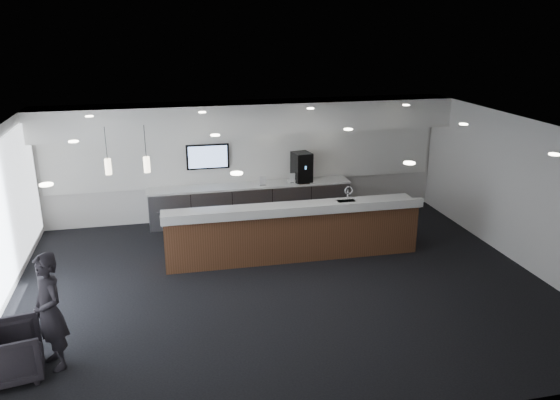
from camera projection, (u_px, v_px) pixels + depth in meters
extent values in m
plane|color=black|center=(283.00, 284.00, 10.50)|extent=(10.00, 10.00, 0.00)
cube|color=black|center=(283.00, 130.00, 9.56)|extent=(10.00, 8.00, 0.02)
cube|color=silver|center=(247.00, 159.00, 13.74)|extent=(10.00, 0.02, 3.00)
cube|color=silver|center=(523.00, 193.00, 11.08)|extent=(0.02, 8.00, 3.00)
cube|color=white|center=(250.00, 117.00, 12.96)|extent=(10.00, 0.90, 0.70)
cube|color=white|center=(248.00, 156.00, 13.68)|extent=(9.80, 0.06, 1.40)
cube|color=gray|center=(251.00, 203.00, 13.73)|extent=(5.00, 0.60, 0.90)
cube|color=silver|center=(250.00, 185.00, 13.58)|extent=(5.06, 0.66, 0.05)
cylinder|color=silver|center=(170.00, 212.00, 13.00)|extent=(0.60, 0.02, 0.02)
cylinder|color=silver|center=(212.00, 209.00, 13.21)|extent=(0.60, 0.02, 0.02)
cylinder|color=silver|center=(253.00, 206.00, 13.42)|extent=(0.60, 0.02, 0.02)
cylinder|color=silver|center=(292.00, 203.00, 13.63)|extent=(0.60, 0.02, 0.02)
cylinder|color=silver|center=(330.00, 200.00, 13.84)|extent=(0.60, 0.02, 0.02)
cube|color=black|center=(208.00, 157.00, 13.40)|extent=(1.05, 0.07, 0.62)
cube|color=blue|center=(208.00, 157.00, 13.36)|extent=(0.95, 0.01, 0.54)
cylinder|color=#F6E6C0|center=(147.00, 168.00, 10.04)|extent=(0.12, 0.12, 0.30)
cylinder|color=#F6E6C0|center=(107.00, 170.00, 9.89)|extent=(0.12, 0.12, 0.30)
cube|color=#4A2C18|center=(293.00, 233.00, 11.61)|extent=(5.38, 0.82, 1.05)
cube|color=silver|center=(293.00, 209.00, 11.44)|extent=(5.46, 0.90, 0.06)
cube|color=silver|center=(298.00, 211.00, 11.02)|extent=(5.45, 0.19, 0.18)
cylinder|color=silver|center=(348.00, 196.00, 11.72)|extent=(0.04, 0.04, 0.28)
torus|color=silver|center=(349.00, 190.00, 11.62)|extent=(0.19, 0.03, 0.19)
cube|color=black|center=(302.00, 167.00, 13.74)|extent=(0.50, 0.54, 0.74)
cube|color=silver|center=(304.00, 183.00, 13.61)|extent=(0.26, 0.12, 0.02)
cube|color=silver|center=(263.00, 181.00, 13.47)|extent=(0.17, 0.04, 0.23)
cube|color=silver|center=(293.00, 178.00, 13.67)|extent=(0.19, 0.02, 0.25)
imported|color=black|center=(10.00, 353.00, 7.67)|extent=(1.00, 0.98, 0.78)
imported|color=black|center=(50.00, 312.00, 7.78)|extent=(0.71, 0.77, 1.77)
imported|color=white|center=(305.00, 180.00, 13.76)|extent=(0.09, 0.09, 0.08)
imported|color=white|center=(300.00, 181.00, 13.73)|extent=(0.13, 0.13, 0.08)
imported|color=white|center=(294.00, 181.00, 13.70)|extent=(0.11, 0.11, 0.08)
imported|color=white|center=(289.00, 181.00, 13.68)|extent=(0.12, 0.12, 0.08)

